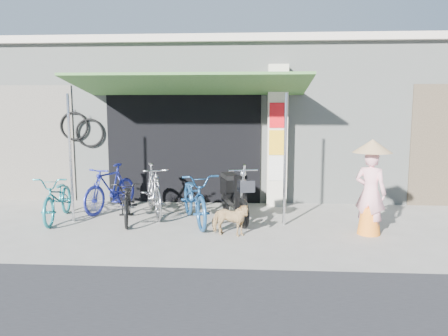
# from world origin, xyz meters

# --- Properties ---
(ground) EXTENTS (80.00, 80.00, 0.00)m
(ground) POSITION_xyz_m (0.00, 0.00, 0.00)
(ground) COLOR #9F9990
(ground) RESTS_ON ground
(bicycle_shop) EXTENTS (12.30, 5.30, 3.66)m
(bicycle_shop) POSITION_xyz_m (-0.00, 5.09, 1.83)
(bicycle_shop) COLOR gray
(bicycle_shop) RESTS_ON ground
(shop_pillar) EXTENTS (0.42, 0.44, 3.00)m
(shop_pillar) POSITION_xyz_m (0.85, 2.45, 1.50)
(shop_pillar) COLOR beige
(shop_pillar) RESTS_ON ground
(awning) EXTENTS (4.60, 1.88, 2.72)m
(awning) POSITION_xyz_m (-0.90, 1.63, 2.51)
(awning) COLOR #37652D
(awning) RESTS_ON ground
(neighbour_left) EXTENTS (2.60, 0.06, 2.60)m
(neighbour_left) POSITION_xyz_m (-5.00, 2.59, 1.30)
(neighbour_left) COLOR #6B665B
(neighbour_left) RESTS_ON ground
(bike_teal) EXTENTS (0.81, 1.72, 0.87)m
(bike_teal) POSITION_xyz_m (-3.31, 0.83, 0.43)
(bike_teal) COLOR #1C7881
(bike_teal) RESTS_ON ground
(bike_blue) EXTENTS (0.99, 1.65, 0.96)m
(bike_blue) POSITION_xyz_m (-2.56, 1.61, 0.48)
(bike_blue) COLOR navy
(bike_blue) RESTS_ON ground
(bike_black) EXTENTS (0.88, 1.59, 0.79)m
(bike_black) POSITION_xyz_m (-1.97, 0.81, 0.40)
(bike_black) COLOR black
(bike_black) RESTS_ON ground
(bike_silver) EXTENTS (1.06, 1.75, 1.02)m
(bike_silver) POSITION_xyz_m (-1.61, 1.34, 0.51)
(bike_silver) COLOR #9A9B9F
(bike_silver) RESTS_ON ground
(bike_navy) EXTENTS (1.21, 1.94, 0.96)m
(bike_navy) POSITION_xyz_m (-0.72, 0.82, 0.48)
(bike_navy) COLOR navy
(bike_navy) RESTS_ON ground
(street_dog) EXTENTS (0.71, 0.44, 0.56)m
(street_dog) POSITION_xyz_m (-0.04, 0.02, 0.28)
(street_dog) COLOR tan
(street_dog) RESTS_ON ground
(moped) EXTENTS (0.75, 1.80, 1.04)m
(moped) POSITION_xyz_m (-0.03, 1.16, 0.48)
(moped) COLOR black
(moped) RESTS_ON ground
(nun) EXTENTS (0.64, 0.64, 1.60)m
(nun) POSITION_xyz_m (2.28, 0.28, 0.80)
(nun) COLOR pink
(nun) RESTS_ON ground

